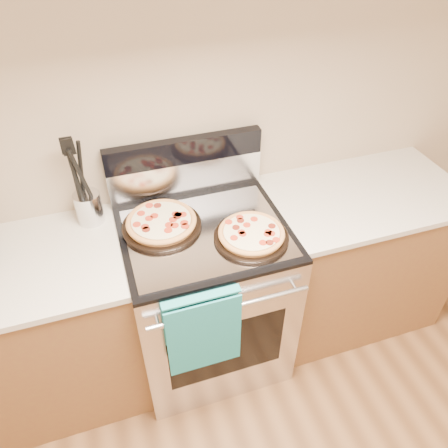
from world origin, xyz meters
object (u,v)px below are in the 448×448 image
object	(u,v)px
pepperoni_pizza_back	(161,223)
utensil_crock	(89,208)
pepperoni_pizza_front	(251,234)
range_body	(207,297)

from	to	relation	value
pepperoni_pizza_back	utensil_crock	world-z (taller)	utensil_crock
pepperoni_pizza_front	utensil_crock	distance (m)	0.76
pepperoni_pizza_back	pepperoni_pizza_front	xyz separation A→B (m)	(0.36, -0.20, -0.00)
pepperoni_pizza_front	utensil_crock	xyz separation A→B (m)	(-0.66, 0.37, 0.04)
range_body	pepperoni_pizza_back	bearing A→B (deg)	158.82
pepperoni_pizza_front	pepperoni_pizza_back	bearing A→B (deg)	150.98
pepperoni_pizza_front	utensil_crock	bearing A→B (deg)	150.72
range_body	utensil_crock	size ratio (longest dim) A/B	5.93
utensil_crock	pepperoni_pizza_back	bearing A→B (deg)	-29.58
range_body	pepperoni_pizza_back	world-z (taller)	pepperoni_pizza_back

